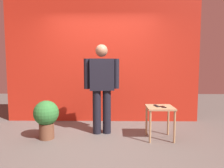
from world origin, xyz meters
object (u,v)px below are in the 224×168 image
object	(u,v)px
side_table	(160,112)
cell_phone	(163,107)
tv_remote	(157,106)
potted_plant	(46,116)
standing_person	(102,84)

from	to	relation	value
side_table	cell_phone	world-z (taller)	cell_phone
tv_remote	potted_plant	world-z (taller)	potted_plant
potted_plant	tv_remote	bearing A→B (deg)	1.49
cell_phone	potted_plant	distance (m)	2.06
side_table	potted_plant	size ratio (longest dim) A/B	0.85
side_table	tv_remote	world-z (taller)	tv_remote
standing_person	potted_plant	distance (m)	1.15
cell_phone	tv_remote	size ratio (longest dim) A/B	0.85
side_table	tv_remote	xyz separation A→B (m)	(-0.06, 0.02, 0.11)
side_table	potted_plant	world-z (taller)	potted_plant
standing_person	cell_phone	distance (m)	1.19
side_table	potted_plant	distance (m)	2.01
cell_phone	tv_remote	bearing A→B (deg)	133.64
tv_remote	cell_phone	bearing A→B (deg)	-45.94
cell_phone	standing_person	bearing A→B (deg)	151.07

